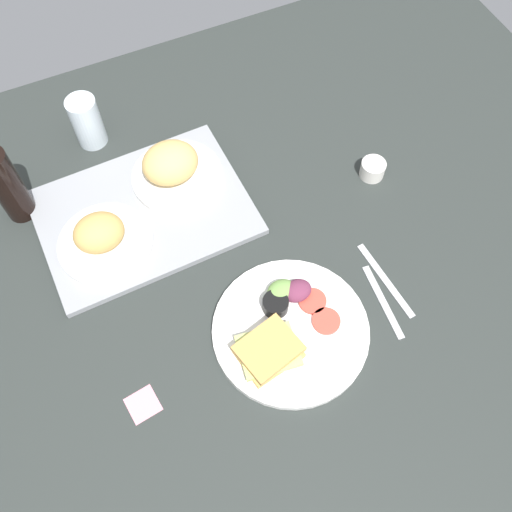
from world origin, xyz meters
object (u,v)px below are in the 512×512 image
at_px(serving_tray, 144,213).
at_px(soda_bottle, 7,186).
at_px(plate_with_salad, 287,329).
at_px(fork, 383,301).
at_px(drinking_glass, 87,122).
at_px(bread_plate_near, 102,238).
at_px(knife, 386,280).
at_px(bread_plate_far, 173,168).
at_px(espresso_cup, 373,169).
at_px(sticky_note, 143,404).

relative_size(serving_tray, soda_bottle, 2.37).
distance_m(plate_with_salad, fork, 0.21).
distance_m(drinking_glass, fork, 0.78).
relative_size(bread_plate_near, knife, 1.04).
xyz_separation_m(drinking_glass, fork, (0.41, -0.66, -0.06)).
distance_m(bread_plate_far, drinking_glass, 0.24).
distance_m(serving_tray, knife, 0.54).
relative_size(plate_with_salad, drinking_glass, 2.42).
xyz_separation_m(bread_plate_far, espresso_cup, (0.42, -0.17, -0.04)).
distance_m(plate_with_salad, knife, 0.24).
bearing_deg(plate_with_salad, soda_bottle, 128.99).
xyz_separation_m(serving_tray, fork, (0.37, -0.40, -0.01)).
xyz_separation_m(soda_bottle, espresso_cup, (0.75, -0.24, -0.08)).
bearing_deg(serving_tray, bread_plate_near, -154.54).
distance_m(drinking_glass, espresso_cup, 0.66).
distance_m(bread_plate_far, knife, 0.52).
relative_size(soda_bottle, sticky_note, 3.40).
xyz_separation_m(serving_tray, sticky_note, (-0.14, -0.40, -0.01)).
bearing_deg(espresso_cup, drinking_glass, 146.38).
bearing_deg(sticky_note, knife, 3.58).
height_order(bread_plate_far, soda_bottle, soda_bottle).
distance_m(fork, knife, 0.05).
relative_size(soda_bottle, fork, 1.12).
xyz_separation_m(espresso_cup, fork, (-0.14, -0.29, -0.02)).
height_order(soda_bottle, fork, soda_bottle).
xyz_separation_m(drinking_glass, espresso_cup, (0.55, -0.37, -0.04)).
bearing_deg(serving_tray, espresso_cup, -12.52).
distance_m(knife, sticky_note, 0.54).
xyz_separation_m(bread_plate_near, sticky_note, (-0.04, -0.35, -0.05)).
bearing_deg(bread_plate_near, knife, -32.04).
xyz_separation_m(plate_with_salad, knife, (0.24, 0.02, -0.01)).
xyz_separation_m(drinking_glass, sticky_note, (-0.10, -0.65, -0.06)).
bearing_deg(espresso_cup, fork, -116.10).
height_order(bread_plate_near, plate_with_salad, bread_plate_near).
xyz_separation_m(serving_tray, bread_plate_near, (-0.10, -0.05, 0.04)).
distance_m(plate_with_salad, soda_bottle, 0.65).
bearing_deg(fork, espresso_cup, -21.00).
bearing_deg(bread_plate_far, serving_tray, -150.58).
xyz_separation_m(bread_plate_far, knife, (0.31, -0.42, -0.05)).
height_order(serving_tray, bread_plate_far, bread_plate_far).
relative_size(serving_tray, plate_with_salad, 1.46).
bearing_deg(drinking_glass, plate_with_salad, -72.15).
bearing_deg(espresso_cup, serving_tray, 167.48).
xyz_separation_m(plate_with_salad, soda_bottle, (-0.41, 0.50, 0.08)).
xyz_separation_m(bread_plate_near, soda_bottle, (-0.14, 0.17, 0.05)).
relative_size(bread_plate_far, fork, 1.20).
relative_size(bread_plate_far, soda_bottle, 1.07).
bearing_deg(bread_plate_far, knife, -53.63).
relative_size(bread_plate_near, drinking_glass, 1.55).
height_order(bread_plate_near, bread_plate_far, bread_plate_far).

